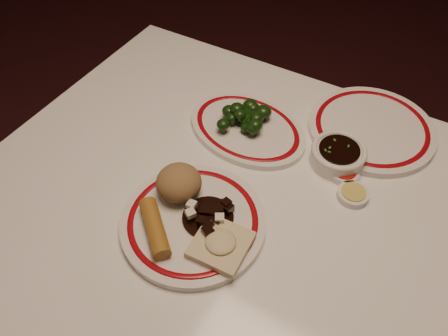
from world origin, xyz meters
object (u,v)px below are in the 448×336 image
broccoli_plate (247,128)px  fried_wonton (221,244)px  broccoli_pile (247,116)px  stirfry_heap (210,215)px  main_plate (193,222)px  dining_table (257,233)px  soy_bowl (338,156)px  rice_mound (179,183)px  spring_roll (155,228)px

broccoli_plate → fried_wonton: bearing=-70.6°
broccoli_pile → stirfry_heap: bearing=-76.9°
main_plate → fried_wonton: fried_wonton is taller
dining_table → stirfry_heap: 0.16m
broccoli_plate → stirfry_heap: bearing=-77.4°
stirfry_heap → broccoli_pile: 0.28m
fried_wonton → stirfry_heap: 0.07m
soy_bowl → rice_mound: bearing=-133.6°
rice_mound → dining_table: bearing=20.6°
soy_bowl → stirfry_heap: bearing=-119.4°
dining_table → rice_mound: bearing=-159.4°
spring_roll → fried_wonton: size_ratio=1.21×
spring_roll → stirfry_heap: spring_roll is taller
fried_wonton → broccoli_plate: size_ratio=0.32×
spring_roll → fried_wonton: spring_roll is taller
broccoli_pile → spring_roll: bearing=-91.4°
fried_wonton → broccoli_plate: (-0.11, 0.31, -0.02)m
fried_wonton → stirfry_heap: (-0.05, 0.04, 0.00)m
spring_roll → dining_table: bearing=0.0°
rice_mound → fried_wonton: (0.13, -0.07, -0.02)m
fried_wonton → soy_bowl: 0.34m
rice_mound → main_plate: bearing=-36.2°
main_plate → fried_wonton: 0.08m
rice_mound → broccoli_plate: rice_mound is taller
soy_bowl → broccoli_plate: bearing=-176.8°
main_plate → broccoli_plate: bearing=96.5°
broccoli_plate → dining_table: bearing=-55.7°
spring_roll → soy_bowl: spring_roll is taller
broccoli_pile → soy_bowl: bearing=1.2°
dining_table → rice_mound: (-0.15, -0.06, 0.14)m
main_plate → rice_mound: bearing=143.8°
dining_table → stirfry_heap: size_ratio=11.99×
dining_table → broccoli_plate: 0.25m
stirfry_heap → soy_bowl: size_ratio=0.86×
dining_table → rice_mound: 0.22m
rice_mound → spring_roll: rice_mound is taller
dining_table → soy_bowl: bearing=65.5°
spring_roll → main_plate: bearing=4.3°
rice_mound → soy_bowl: (0.24, 0.25, -0.03)m
main_plate → soy_bowl: size_ratio=2.50×
fried_wonton → broccoli_plate: bearing=109.4°
broccoli_pile → soy_bowl: broccoli_pile is taller
broccoli_plate → broccoli_pile: broccoli_pile is taller
fried_wonton → broccoli_pile: bearing=109.6°
dining_table → soy_bowl: size_ratio=10.30×
dining_table → main_plate: bearing=-133.4°
stirfry_heap → rice_mound: bearing=164.5°
dining_table → rice_mound: size_ratio=13.22×
dining_table → main_plate: size_ratio=4.12×
soy_bowl → fried_wonton: bearing=-108.4°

